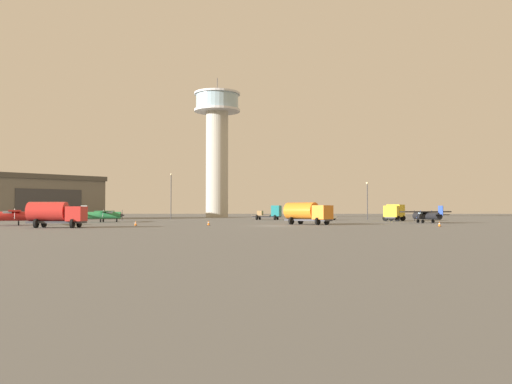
{
  "coord_description": "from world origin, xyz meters",
  "views": [
    {
      "loc": [
        -0.11,
        -67.41,
        2.0
      ],
      "look_at": [
        -2.62,
        18.89,
        4.82
      ],
      "focal_mm": 38.21,
      "sensor_mm": 36.0,
      "label": 1
    }
  ],
  "objects_px": {
    "truck_fuel_tanker_orange": "(307,212)",
    "light_post_west": "(171,192)",
    "airplane_black": "(427,215)",
    "airplane_green": "(103,214)",
    "traffic_cone_near_right": "(439,224)",
    "airplane_red": "(18,215)",
    "truck_box_yellow": "(395,212)",
    "traffic_cone_near_left": "(209,223)",
    "car_white": "(326,216)",
    "traffic_cone_mid_apron": "(136,223)",
    "light_post_east": "(367,197)",
    "truck_flatbed_teal": "(271,213)",
    "truck_fuel_tanker_red": "(55,213)",
    "control_tower": "(217,139)"
  },
  "relations": [
    {
      "from": "car_white",
      "to": "traffic_cone_near_right",
      "type": "distance_m",
      "value": 42.46
    },
    {
      "from": "light_post_east",
      "to": "traffic_cone_near_left",
      "type": "height_order",
      "value": "light_post_east"
    },
    {
      "from": "airplane_red",
      "to": "traffic_cone_mid_apron",
      "type": "distance_m",
      "value": 15.87
    },
    {
      "from": "truck_fuel_tanker_orange",
      "to": "light_post_west",
      "type": "relative_size",
      "value": 0.66
    },
    {
      "from": "airplane_green",
      "to": "traffic_cone_near_right",
      "type": "xyz_separation_m",
      "value": [
        47.05,
        -22.17,
        -0.95
      ]
    },
    {
      "from": "truck_flatbed_teal",
      "to": "airplane_green",
      "type": "bearing_deg",
      "value": -129.81
    },
    {
      "from": "airplane_red",
      "to": "car_white",
      "type": "height_order",
      "value": "airplane_red"
    },
    {
      "from": "airplane_black",
      "to": "airplane_green",
      "type": "bearing_deg",
      "value": 60.31
    },
    {
      "from": "airplane_green",
      "to": "truck_fuel_tanker_red",
      "type": "xyz_separation_m",
      "value": [
        3.24,
        -27.26,
        0.34
      ]
    },
    {
      "from": "airplane_red",
      "to": "traffic_cone_near_right",
      "type": "height_order",
      "value": "airplane_red"
    },
    {
      "from": "airplane_black",
      "to": "traffic_cone_near_left",
      "type": "xyz_separation_m",
      "value": [
        -31.39,
        -13.74,
        -0.88
      ]
    },
    {
      "from": "airplane_black",
      "to": "car_white",
      "type": "height_order",
      "value": "airplane_black"
    },
    {
      "from": "airplane_black",
      "to": "truck_fuel_tanker_orange",
      "type": "xyz_separation_m",
      "value": [
        -18.64,
        -9.01,
        0.46
      ]
    },
    {
      "from": "light_post_west",
      "to": "traffic_cone_near_right",
      "type": "distance_m",
      "value": 68.72
    },
    {
      "from": "airplane_red",
      "to": "truck_box_yellow",
      "type": "xyz_separation_m",
      "value": [
        54.49,
        28.21,
        0.32
      ]
    },
    {
      "from": "truck_box_yellow",
      "to": "traffic_cone_mid_apron",
      "type": "xyz_separation_m",
      "value": [
        -38.76,
        -29.99,
        -1.35
      ]
    },
    {
      "from": "truck_fuel_tanker_orange",
      "to": "light_post_west",
      "type": "bearing_deg",
      "value": 159.57
    },
    {
      "from": "truck_flatbed_teal",
      "to": "airplane_red",
      "type": "bearing_deg",
      "value": -117.01
    },
    {
      "from": "truck_box_yellow",
      "to": "traffic_cone_near_right",
      "type": "height_order",
      "value": "truck_box_yellow"
    },
    {
      "from": "traffic_cone_near_right",
      "to": "truck_fuel_tanker_orange",
      "type": "bearing_deg",
      "value": 150.08
    },
    {
      "from": "light_post_west",
      "to": "truck_flatbed_teal",
      "type": "bearing_deg",
      "value": -28.01
    },
    {
      "from": "truck_fuel_tanker_orange",
      "to": "traffic_cone_near_right",
      "type": "distance_m",
      "value": 17.39
    },
    {
      "from": "truck_flatbed_teal",
      "to": "traffic_cone_near_left",
      "type": "relative_size",
      "value": 9.14
    },
    {
      "from": "truck_flatbed_teal",
      "to": "traffic_cone_near_left",
      "type": "distance_m",
      "value": 39.3
    },
    {
      "from": "airplane_green",
      "to": "truck_fuel_tanker_orange",
      "type": "bearing_deg",
      "value": -28.16
    },
    {
      "from": "traffic_cone_near_left",
      "to": "airplane_black",
      "type": "bearing_deg",
      "value": 23.63
    },
    {
      "from": "airplane_black",
      "to": "traffic_cone_near_left",
      "type": "distance_m",
      "value": 34.28
    },
    {
      "from": "airplane_green",
      "to": "truck_box_yellow",
      "type": "xyz_separation_m",
      "value": [
        49.08,
        10.33,
        0.4
      ]
    },
    {
      "from": "light_post_west",
      "to": "light_post_east",
      "type": "height_order",
      "value": "light_post_west"
    },
    {
      "from": "airplane_green",
      "to": "light_post_east",
      "type": "xyz_separation_m",
      "value": [
        46.7,
        24.11,
        3.36
      ]
    },
    {
      "from": "truck_box_yellow",
      "to": "light_post_west",
      "type": "relative_size",
      "value": 0.62
    },
    {
      "from": "airplane_red",
      "to": "truck_box_yellow",
      "type": "relative_size",
      "value": 1.49
    },
    {
      "from": "airplane_green",
      "to": "truck_box_yellow",
      "type": "distance_m",
      "value": 50.16
    },
    {
      "from": "truck_box_yellow",
      "to": "car_white",
      "type": "xyz_separation_m",
      "value": [
        -11.28,
        8.93,
        -0.92
      ]
    },
    {
      "from": "car_white",
      "to": "traffic_cone_mid_apron",
      "type": "height_order",
      "value": "car_white"
    },
    {
      "from": "light_post_west",
      "to": "traffic_cone_near_right",
      "type": "xyz_separation_m",
      "value": [
        41.94,
        -54.15,
        -5.56
      ]
    },
    {
      "from": "truck_fuel_tanker_red",
      "to": "airplane_black",
      "type": "bearing_deg",
      "value": 26.4
    },
    {
      "from": "traffic_cone_near_right",
      "to": "truck_flatbed_teal",
      "type": "bearing_deg",
      "value": 115.09
    },
    {
      "from": "car_white",
      "to": "light_post_west",
      "type": "relative_size",
      "value": 0.42
    },
    {
      "from": "control_tower",
      "to": "traffic_cone_near_right",
      "type": "xyz_separation_m",
      "value": [
        34.25,
        -78.34,
        -20.35
      ]
    },
    {
      "from": "light_post_east",
      "to": "traffic_cone_near_left",
      "type": "xyz_separation_m",
      "value": [
        -27.42,
        -42.36,
        -4.29
      ]
    },
    {
      "from": "airplane_green",
      "to": "truck_flatbed_teal",
      "type": "relative_size",
      "value": 1.52
    },
    {
      "from": "control_tower",
      "to": "traffic_cone_mid_apron",
      "type": "bearing_deg",
      "value": -91.88
    },
    {
      "from": "truck_fuel_tanker_orange",
      "to": "truck_flatbed_teal",
      "type": "bearing_deg",
      "value": 137.11
    },
    {
      "from": "truck_fuel_tanker_red",
      "to": "traffic_cone_near_right",
      "type": "bearing_deg",
      "value": 7.4
    },
    {
      "from": "control_tower",
      "to": "truck_box_yellow",
      "type": "bearing_deg",
      "value": -51.65
    },
    {
      "from": "airplane_green",
      "to": "traffic_cone_near_left",
      "type": "height_order",
      "value": "airplane_green"
    },
    {
      "from": "control_tower",
      "to": "traffic_cone_near_right",
      "type": "bearing_deg",
      "value": -66.39
    },
    {
      "from": "traffic_cone_near_right",
      "to": "airplane_black",
      "type": "bearing_deg",
      "value": 78.44
    },
    {
      "from": "airplane_black",
      "to": "truck_flatbed_teal",
      "type": "xyz_separation_m",
      "value": [
        -23.47,
        24.74,
        0.14
      ]
    }
  ]
}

